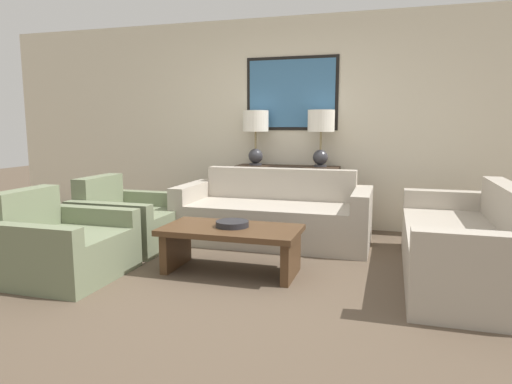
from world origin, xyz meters
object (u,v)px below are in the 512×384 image
object	(u,v)px
armchair_near_back_wall	(127,223)
armchair_near_camera	(60,247)
console_table	(287,197)
table_lamp_left	(256,128)
coffee_table	(231,239)
couch_by_back_wall	(274,217)
couch_by_side	(467,247)
decorative_bowl	(232,224)
table_lamp_right	(321,128)

from	to	relation	value
armchair_near_back_wall	armchair_near_camera	world-z (taller)	same
console_table	table_lamp_left	bearing A→B (deg)	180.00
table_lamp_left	armchair_near_back_wall	xyz separation A→B (m)	(-1.06, -1.32, -1.01)
console_table	coffee_table	size ratio (longest dim) A/B	1.05
couch_by_back_wall	armchair_near_camera	bearing A→B (deg)	-131.06
couch_by_side	decorative_bowl	bearing A→B (deg)	-169.45
couch_by_side	couch_by_back_wall	bearing A→B (deg)	157.74
console_table	armchair_near_camera	xyz separation A→B (m)	(-1.47, -2.37, -0.14)
table_lamp_right	decorative_bowl	distance (m)	2.06
table_lamp_right	armchair_near_camera	xyz separation A→B (m)	(-1.89, -2.37, -1.01)
console_table	coffee_table	world-z (taller)	console_table
couch_by_back_wall	couch_by_side	bearing A→B (deg)	-22.26
coffee_table	couch_by_back_wall	bearing A→B (deg)	85.59
armchair_near_back_wall	console_table	bearing A→B (deg)	41.82
table_lamp_left	coffee_table	size ratio (longest dim) A/B	0.57
table_lamp_right	armchair_near_back_wall	world-z (taller)	table_lamp_right
table_lamp_left	table_lamp_right	distance (m)	0.83
table_lamp_left	decorative_bowl	bearing A→B (deg)	-79.83
coffee_table	table_lamp_right	bearing A→B (deg)	74.73
table_lamp_right	armchair_near_camera	bearing A→B (deg)	-128.53
decorative_bowl	armchair_near_camera	xyz separation A→B (m)	(-1.39, -0.55, -0.18)
coffee_table	decorative_bowl	xyz separation A→B (m)	(0.00, 0.02, 0.13)
coffee_table	couch_by_side	bearing A→B (deg)	11.19
couch_by_side	coffee_table	bearing A→B (deg)	-168.81
couch_by_back_wall	couch_by_side	size ratio (longest dim) A/B	1.00
console_table	decorative_bowl	world-z (taller)	console_table
armchair_near_back_wall	armchair_near_camera	bearing A→B (deg)	-90.00
table_lamp_right	coffee_table	distance (m)	2.14
couch_by_back_wall	decorative_bowl	size ratio (longest dim) A/B	7.21
couch_by_side	decorative_bowl	distance (m)	2.02
console_table	coffee_table	distance (m)	1.85
coffee_table	console_table	bearing A→B (deg)	87.21
couch_by_side	coffee_table	world-z (taller)	couch_by_side
armchair_near_back_wall	table_lamp_right	bearing A→B (deg)	34.94
armchair_near_camera	console_table	bearing A→B (deg)	58.12
table_lamp_left	couch_by_back_wall	xyz separation A→B (m)	(0.41, -0.68, -0.98)
table_lamp_right	coffee_table	world-z (taller)	table_lamp_right
table_lamp_right	armchair_near_back_wall	bearing A→B (deg)	-145.06
armchair_near_camera	coffee_table	bearing A→B (deg)	20.80
couch_by_back_wall	armchair_near_back_wall	distance (m)	1.61
coffee_table	armchair_near_back_wall	world-z (taller)	armchair_near_back_wall
console_table	armchair_near_camera	bearing A→B (deg)	-121.88
console_table	armchair_near_back_wall	size ratio (longest dim) A/B	1.35
armchair_near_camera	couch_by_back_wall	bearing A→B (deg)	48.94
console_table	couch_by_back_wall	bearing A→B (deg)	-90.00
table_lamp_left	armchair_near_camera	distance (m)	2.79
couch_by_back_wall	couch_by_side	distance (m)	2.04
table_lamp_left	couch_by_side	bearing A→B (deg)	-32.22
couch_by_back_wall	decorative_bowl	xyz separation A→B (m)	(-0.09, -1.14, 0.15)
console_table	couch_by_back_wall	size ratio (longest dim) A/B	0.60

